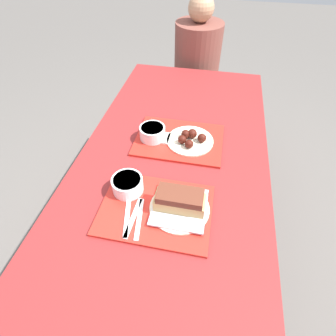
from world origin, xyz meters
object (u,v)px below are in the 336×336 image
tray_far (179,140)px  wings_plate_far (190,139)px  tray_near (156,209)px  brisket_sandwich_plate (180,203)px  person_seated_across (197,57)px  bowl_coleslaw_near (128,184)px  bowl_coleslaw_far (152,132)px

tray_far → wings_plate_far: 0.06m
tray_near → brisket_sandwich_plate: size_ratio=1.85×
tray_near → person_seated_across: bearing=90.6°
tray_far → bowl_coleslaw_near: bowl_coleslaw_near is taller
tray_near → person_seated_across: (-0.02, 1.38, -0.02)m
person_seated_across → tray_far: bearing=-88.2°
brisket_sandwich_plate → bowl_coleslaw_far: size_ratio=1.84×
tray_far → wings_plate_far: size_ratio=1.87×
bowl_coleslaw_far → person_seated_across: bearing=84.7°
bowl_coleslaw_near → person_seated_across: size_ratio=0.17×
bowl_coleslaw_near → brisket_sandwich_plate: size_ratio=0.54×
bowl_coleslaw_near → bowl_coleslaw_far: size_ratio=1.00×
tray_near → bowl_coleslaw_near: bowl_coleslaw_near is taller
brisket_sandwich_plate → bowl_coleslaw_far: bearing=117.0°
tray_near → bowl_coleslaw_near: bearing=152.0°
brisket_sandwich_plate → person_seated_across: person_seated_across is taller
brisket_sandwich_plate → wings_plate_far: (-0.02, 0.38, -0.02)m
tray_near → bowl_coleslaw_near: (-0.12, 0.07, 0.04)m
bowl_coleslaw_near → wings_plate_far: bowl_coleslaw_near is taller
tray_far → person_seated_across: bearing=91.8°
tray_far → brisket_sandwich_plate: brisket_sandwich_plate is taller
brisket_sandwich_plate → tray_far: bearing=99.9°
bowl_coleslaw_near → person_seated_across: person_seated_across is taller
brisket_sandwich_plate → wings_plate_far: size_ratio=1.01×
tray_far → bowl_coleslaw_far: size_ratio=3.42×
tray_near → bowl_coleslaw_far: bearing=105.3°
brisket_sandwich_plate → bowl_coleslaw_far: (-0.19, 0.38, -0.00)m
wings_plate_far → brisket_sandwich_plate: bearing=-87.7°
tray_near → tray_far: size_ratio=1.00×
bowl_coleslaw_far → wings_plate_far: size_ratio=0.55×
tray_far → wings_plate_far: wings_plate_far is taller
bowl_coleslaw_near → wings_plate_far: bearing=59.6°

